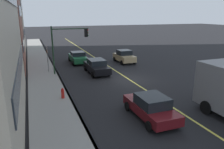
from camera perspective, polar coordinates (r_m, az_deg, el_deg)
The scene contains 11 objects.
ground at distance 21.79m, azimuth 4.50°, elevation -1.30°, with size 200.00×200.00×0.00m, color black.
sidewalk_slab at distance 19.87m, azimuth -16.71°, elevation -3.41°, with size 80.00×3.09×0.15m, color gray.
curb_edge at distance 20.00m, azimuth -12.53°, elevation -2.99°, with size 80.00×0.16×0.15m, color slate.
lane_stripe_center at distance 21.79m, azimuth 4.50°, elevation -1.29°, with size 80.00×0.16×0.01m, color #D8CC4C.
car_tan at distance 29.26m, azimuth 3.24°, elevation 4.76°, with size 3.86×2.00×1.68m.
car_maroon at distance 13.87m, azimuth 10.15°, elevation -8.33°, with size 4.36×1.98×1.52m.
car_green at distance 29.31m, azimuth -8.95°, elevation 4.49°, with size 4.34×1.99×1.51m.
car_black at distance 23.96m, azimuth -4.07°, elevation 2.20°, with size 4.74×2.00×1.55m.
traffic_light_mast at distance 23.48m, azimuth -11.58°, elevation 8.50°, with size 0.28×3.92×5.14m.
street_sign_post at distance 24.71m, azimuth -16.55°, elevation 4.33°, with size 0.60×0.08×3.00m.
fire_hydrant at distance 16.97m, azimuth -12.79°, elevation -5.00°, with size 0.24×0.24×0.94m.
Camera 1 is at (-18.82, 8.97, 6.34)m, focal length 34.84 mm.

